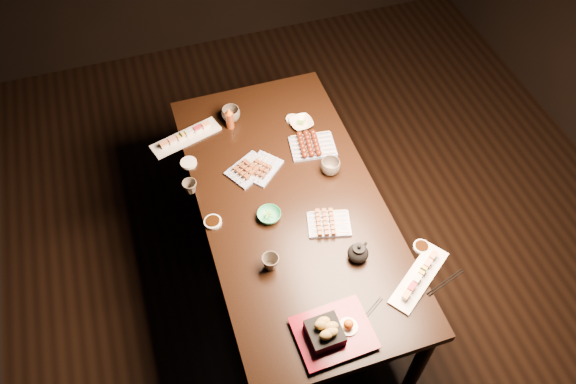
% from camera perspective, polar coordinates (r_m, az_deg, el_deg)
% --- Properties ---
extents(ground, '(5.00, 5.00, 0.00)m').
position_cam_1_polar(ground, '(3.48, 5.91, -8.66)').
color(ground, black).
rests_on(ground, ground).
extents(dining_table, '(1.36, 1.98, 0.75)m').
position_cam_1_polar(dining_table, '(3.15, 0.28, -5.07)').
color(dining_table, black).
rests_on(dining_table, ground).
extents(sushi_platter_near, '(0.38, 0.32, 0.05)m').
position_cam_1_polar(sushi_platter_near, '(2.65, 13.22, -8.30)').
color(sushi_platter_near, white).
rests_on(sushi_platter_near, dining_table).
extents(sushi_platter_far, '(0.41, 0.22, 0.05)m').
position_cam_1_polar(sushi_platter_far, '(3.15, -10.38, 5.67)').
color(sushi_platter_far, white).
rests_on(sushi_platter_far, dining_table).
extents(yakitori_plate_center, '(0.25, 0.25, 0.05)m').
position_cam_1_polar(yakitori_plate_center, '(2.95, -2.68, 2.61)').
color(yakitori_plate_center, '#828EB6').
rests_on(yakitori_plate_center, dining_table).
extents(yakitori_plate_right, '(0.24, 0.20, 0.05)m').
position_cam_1_polar(yakitori_plate_right, '(2.74, 4.21, -3.05)').
color(yakitori_plate_right, '#828EB6').
rests_on(yakitori_plate_right, dining_table).
extents(yakitori_plate_left, '(0.27, 0.24, 0.05)m').
position_cam_1_polar(yakitori_plate_left, '(2.95, -4.03, 2.53)').
color(yakitori_plate_left, '#828EB6').
rests_on(yakitori_plate_left, dining_table).
extents(tsukune_plate, '(0.26, 0.21, 0.06)m').
position_cam_1_polar(tsukune_plate, '(3.05, 2.54, 4.91)').
color(tsukune_plate, '#828EB6').
rests_on(tsukune_plate, dining_table).
extents(edamame_bowl_green, '(0.15, 0.15, 0.04)m').
position_cam_1_polar(edamame_bowl_green, '(2.77, -1.93, -2.39)').
color(edamame_bowl_green, '#34A06C').
rests_on(edamame_bowl_green, dining_table).
extents(edamame_bowl_cream, '(0.14, 0.14, 0.03)m').
position_cam_1_polar(edamame_bowl_cream, '(3.18, 1.35, 7.01)').
color(edamame_bowl_cream, beige).
rests_on(edamame_bowl_cream, dining_table).
extents(tempura_tray, '(0.34, 0.27, 0.12)m').
position_cam_1_polar(tempura_tray, '(2.44, 4.74, -13.69)').
color(tempura_tray, black).
rests_on(tempura_tray, dining_table).
extents(teacup_near_left, '(0.09, 0.09, 0.08)m').
position_cam_1_polar(teacup_near_left, '(2.60, -1.79, -7.16)').
color(teacup_near_left, '#4D453B').
rests_on(teacup_near_left, dining_table).
extents(teacup_mid_right, '(0.14, 0.14, 0.08)m').
position_cam_1_polar(teacup_mid_right, '(2.94, 4.33, 2.58)').
color(teacup_mid_right, '#4D453B').
rests_on(teacup_mid_right, dining_table).
extents(teacup_far_left, '(0.09, 0.09, 0.07)m').
position_cam_1_polar(teacup_far_left, '(2.90, -9.92, 0.51)').
color(teacup_far_left, '#4D453B').
rests_on(teacup_far_left, dining_table).
extents(teacup_far_right, '(0.14, 0.14, 0.08)m').
position_cam_1_polar(teacup_far_right, '(3.21, -5.82, 7.85)').
color(teacup_far_right, '#4D453B').
rests_on(teacup_far_right, dining_table).
extents(teapot, '(0.16, 0.16, 0.10)m').
position_cam_1_polar(teapot, '(2.64, 7.15, -6.05)').
color(teapot, black).
rests_on(teapot, dining_table).
extents(condiment_bottle, '(0.06, 0.06, 0.14)m').
position_cam_1_polar(condiment_bottle, '(3.15, -5.97, 7.49)').
color(condiment_bottle, maroon).
rests_on(condiment_bottle, dining_table).
extents(sauce_dish_west, '(0.10, 0.10, 0.02)m').
position_cam_1_polar(sauce_dish_west, '(2.78, -7.64, -3.03)').
color(sauce_dish_west, white).
rests_on(sauce_dish_west, dining_table).
extents(sauce_dish_east, '(0.08, 0.08, 0.01)m').
position_cam_1_polar(sauce_dish_east, '(3.21, 0.48, 7.40)').
color(sauce_dish_east, white).
rests_on(sauce_dish_east, dining_table).
extents(sauce_dish_se, '(0.11, 0.11, 0.01)m').
position_cam_1_polar(sauce_dish_se, '(2.76, 13.40, -5.43)').
color(sauce_dish_se, white).
rests_on(sauce_dish_se, dining_table).
extents(sauce_dish_nw, '(0.10, 0.10, 0.02)m').
position_cam_1_polar(sauce_dish_nw, '(3.04, -10.06, 2.93)').
color(sauce_dish_nw, white).
rests_on(sauce_dish_nw, dining_table).
extents(chopsticks_near, '(0.19, 0.13, 0.01)m').
position_cam_1_polar(chopsticks_near, '(2.54, 8.07, -12.17)').
color(chopsticks_near, black).
rests_on(chopsticks_near, dining_table).
extents(chopsticks_se, '(0.22, 0.08, 0.01)m').
position_cam_1_polar(chopsticks_se, '(2.69, 15.69, -8.84)').
color(chopsticks_se, black).
rests_on(chopsticks_se, dining_table).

